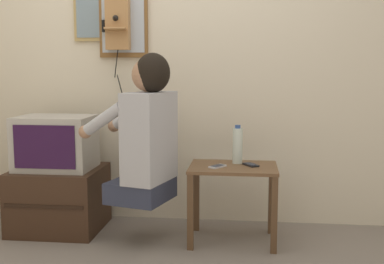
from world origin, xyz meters
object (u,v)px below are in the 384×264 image
at_px(wall_phone_antique, 118,22).
at_px(wall_mirror, 123,8).
at_px(water_bottle, 238,145).
at_px(cell_phone_held, 217,166).
at_px(framed_picture, 94,16).
at_px(cell_phone_spare, 251,165).
at_px(person, 146,132).
at_px(television, 56,143).

relative_size(wall_phone_antique, wall_mirror, 1.11).
bearing_deg(water_bottle, cell_phone_held, -130.29).
bearing_deg(water_bottle, framed_picture, 163.19).
height_order(framed_picture, cell_phone_spare, framed_picture).
xyz_separation_m(framed_picture, cell_phone_held, (0.98, -0.49, -1.04)).
xyz_separation_m(person, wall_mirror, (-0.28, 0.53, 0.87)).
bearing_deg(television, water_bottle, 0.11).
bearing_deg(cell_phone_spare, wall_phone_antique, 128.38).
relative_size(television, wall_mirror, 0.72).
xyz_separation_m(person, framed_picture, (-0.51, 0.53, 0.81)).
height_order(person, wall_mirror, wall_mirror).
bearing_deg(person, cell_phone_spare, -63.77).
distance_m(person, cell_phone_spare, 0.74).
height_order(television, framed_picture, framed_picture).
bearing_deg(cell_phone_held, water_bottle, 84.64).
bearing_deg(framed_picture, cell_phone_held, -26.41).
bearing_deg(wall_phone_antique, wall_mirror, 53.54).
relative_size(person, water_bottle, 3.70).
relative_size(person, cell_phone_held, 7.24).
height_order(television, wall_mirror, wall_mirror).
distance_m(wall_mirror, cell_phone_spare, 1.52).
relative_size(television, cell_phone_held, 3.89).
xyz_separation_m(television, wall_mirror, (0.43, 0.33, 0.98)).
xyz_separation_m(television, cell_phone_spare, (1.40, -0.07, -0.12)).
relative_size(framed_picture, cell_phone_spare, 2.72).
height_order(wall_phone_antique, framed_picture, same).
bearing_deg(water_bottle, wall_phone_antique, 162.19).
bearing_deg(wall_mirror, framed_picture, 179.22).
bearing_deg(wall_phone_antique, television, -143.70).
relative_size(person, television, 1.86).
distance_m(wall_phone_antique, framed_picture, 0.21).
bearing_deg(cell_phone_held, framed_picture, -171.48).
height_order(wall_phone_antique, wall_mirror, wall_mirror).
xyz_separation_m(framed_picture, cell_phone_spare, (1.20, -0.41, -1.04)).
bearing_deg(wall_mirror, water_bottle, -20.74).
distance_m(television, cell_phone_held, 1.19).
bearing_deg(television, person, -15.51).
bearing_deg(wall_mirror, cell_phone_held, -32.88).
xyz_separation_m(cell_phone_spare, water_bottle, (-0.09, 0.08, 0.12)).
bearing_deg(framed_picture, wall_mirror, -0.78).
height_order(person, cell_phone_spare, person).
bearing_deg(cell_phone_held, wall_phone_antique, -174.71).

